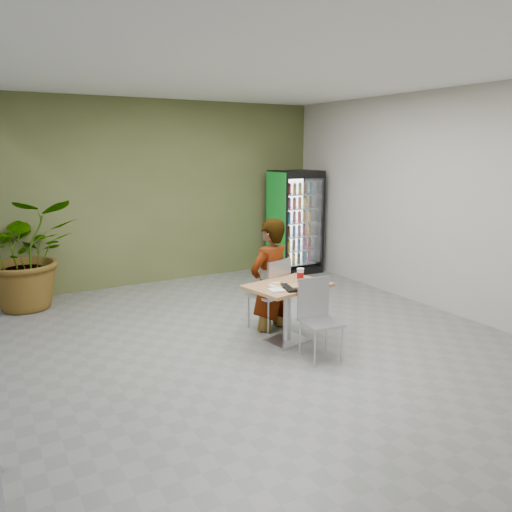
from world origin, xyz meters
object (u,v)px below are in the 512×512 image
object	(u,v)px
seated_woman	(270,286)
soda_cup	(300,275)
chair_near	(317,312)
potted_plant	(27,254)
dining_table	(287,301)
chair_far	(273,289)
beverage_fridge	(295,222)
cafeteria_tray	(302,287)

from	to	relation	value
seated_woman	soda_cup	distance (m)	0.55
chair_near	soda_cup	size ratio (longest dim) A/B	5.74
potted_plant	dining_table	bearing A→B (deg)	-49.98
chair_far	chair_near	world-z (taller)	chair_far
dining_table	chair_far	bearing A→B (deg)	78.57
chair_near	potted_plant	xyz separation A→B (m)	(-2.68, 3.61, 0.29)
soda_cup	beverage_fridge	xyz separation A→B (m)	(1.91, 2.95, 0.15)
dining_table	beverage_fridge	size ratio (longest dim) A/B	0.55
chair_far	soda_cup	world-z (taller)	chair_far
cafeteria_tray	beverage_fridge	bearing A→B (deg)	57.33
potted_plant	chair_far	bearing A→B (deg)	-44.06
soda_cup	beverage_fridge	distance (m)	3.52
cafeteria_tray	soda_cup	bearing A→B (deg)	60.26
chair_far	beverage_fridge	distance (m)	3.26
chair_far	beverage_fridge	xyz separation A→B (m)	(2.04, 2.52, 0.42)
chair_far	beverage_fridge	size ratio (longest dim) A/B	0.49
beverage_fridge	potted_plant	world-z (taller)	beverage_fridge
chair_far	chair_near	size ratio (longest dim) A/B	1.05
dining_table	seated_woman	distance (m)	0.54
chair_far	chair_near	bearing A→B (deg)	72.66
cafeteria_tray	potted_plant	xyz separation A→B (m)	(-2.68, 3.32, 0.07)
chair_near	seated_woman	xyz separation A→B (m)	(-0.01, 1.04, 0.06)
chair_far	seated_woman	distance (m)	0.06
dining_table	chair_near	size ratio (longest dim) A/B	1.17
chair_near	cafeteria_tray	distance (m)	0.37
dining_table	beverage_fridge	xyz separation A→B (m)	(2.13, 3.00, 0.44)
soda_cup	seated_woman	bearing A→B (deg)	107.82
soda_cup	beverage_fridge	world-z (taller)	beverage_fridge
dining_table	chair_far	size ratio (longest dim) A/B	1.12
soda_cup	potted_plant	bearing A→B (deg)	132.87
chair_near	potted_plant	bearing A→B (deg)	133.26
cafeteria_tray	dining_table	bearing A→B (deg)	107.98
chair_near	potted_plant	world-z (taller)	potted_plant
dining_table	cafeteria_tray	bearing A→B (deg)	-72.02
chair_far	soda_cup	size ratio (longest dim) A/B	6.02
seated_woman	beverage_fridge	size ratio (longest dim) A/B	0.91
chair_far	potted_plant	size ratio (longest dim) A/B	0.58
chair_far	soda_cup	xyz separation A→B (m)	(0.13, -0.43, 0.26)
chair_near	cafeteria_tray	size ratio (longest dim) A/B	1.99
dining_table	seated_woman	world-z (taller)	seated_woman
cafeteria_tray	chair_near	bearing A→B (deg)	-88.70
chair_far	seated_woman	bearing A→B (deg)	-75.31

